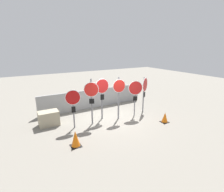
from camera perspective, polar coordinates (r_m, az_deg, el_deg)
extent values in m
plane|color=gray|center=(10.42, -0.17, -7.48)|extent=(40.00, 40.00, 0.00)
cube|color=gray|center=(12.24, -5.78, -0.76)|extent=(7.52, 0.12, 1.29)
cylinder|color=slate|center=(9.21, -12.45, -4.68)|extent=(0.07, 0.07, 1.91)
cylinder|color=white|center=(8.93, -12.69, -0.47)|extent=(0.77, 0.19, 0.78)
cylinder|color=#AD0F0F|center=(8.91, -12.68, -0.50)|extent=(0.71, 0.17, 0.72)
cube|color=black|center=(9.13, -12.44, -4.34)|extent=(0.20, 0.07, 0.32)
cylinder|color=slate|center=(9.39, -6.64, -2.01)|extent=(0.08, 0.08, 2.53)
cylinder|color=white|center=(9.14, -6.77, 2.12)|extent=(0.74, 0.33, 0.79)
cylinder|color=red|center=(9.12, -6.77, 2.09)|extent=(0.68, 0.30, 0.73)
cube|color=black|center=(9.31, -6.65, -1.71)|extent=(0.25, 0.12, 0.27)
cylinder|color=slate|center=(10.08, -3.35, -1.05)|extent=(0.09, 0.09, 2.41)
cylinder|color=white|center=(9.82, -3.24, 3.26)|extent=(0.84, 0.03, 0.84)
cylinder|color=red|center=(9.80, -3.20, 3.24)|extent=(0.78, 0.03, 0.78)
cube|color=black|center=(9.98, -3.19, -0.37)|extent=(0.22, 0.03, 0.31)
cylinder|color=slate|center=(10.05, 2.13, -0.80)|extent=(0.09, 0.09, 2.50)
cylinder|color=white|center=(9.80, 2.34, 3.28)|extent=(0.76, 0.13, 0.76)
cylinder|color=red|center=(9.78, 2.39, 3.26)|extent=(0.70, 0.12, 0.70)
cylinder|color=slate|center=(10.66, 7.43, -1.52)|extent=(0.07, 0.07, 1.94)
cylinder|color=white|center=(10.39, 7.66, 2.63)|extent=(0.79, 0.35, 0.85)
cylinder|color=red|center=(10.38, 7.69, 2.61)|extent=(0.74, 0.32, 0.79)
cube|color=black|center=(10.56, 7.53, -0.80)|extent=(0.23, 0.11, 0.27)
cylinder|color=slate|center=(11.35, 10.24, 0.35)|extent=(0.08, 0.08, 2.28)
cylinder|color=white|center=(11.18, 10.72, 3.67)|extent=(0.75, 0.50, 0.88)
cylinder|color=#AD0F0F|center=(11.17, 10.81, 3.66)|extent=(0.70, 0.47, 0.82)
cube|color=black|center=(11.33, 10.55, 0.46)|extent=(0.22, 0.15, 0.32)
cube|color=black|center=(10.43, 16.75, -8.12)|extent=(0.41, 0.41, 0.02)
cone|color=orange|center=(10.32, 16.88, -6.64)|extent=(0.34, 0.34, 0.56)
cube|color=black|center=(7.97, -11.70, -15.64)|extent=(0.45, 0.45, 0.02)
cone|color=orange|center=(7.79, -11.85, -13.39)|extent=(0.37, 0.37, 0.70)
cube|color=#9E937A|center=(10.08, -19.95, -6.88)|extent=(1.04, 0.69, 0.80)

